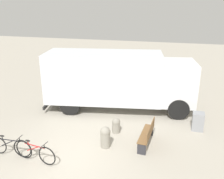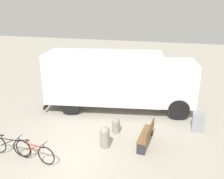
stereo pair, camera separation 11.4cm
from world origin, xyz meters
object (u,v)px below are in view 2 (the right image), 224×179
delivery_truck (118,78)px  bollard_near_bench (105,136)px  utility_box (198,122)px  bicycle_near (10,146)px  park_bench (147,134)px  bicycle_middle (35,152)px  bollard_far_bench (116,125)px

delivery_truck → bollard_near_bench: (0.45, -3.88, -1.28)m
delivery_truck → utility_box: delivery_truck is taller
bicycle_near → bollard_near_bench: (3.39, 1.52, 0.09)m
delivery_truck → park_bench: bearing=-66.5°
delivery_truck → bicycle_middle: delivery_truck is taller
bicycle_middle → bollard_near_bench: 2.77m
park_bench → bollard_near_bench: (-1.65, -0.62, -0.02)m
park_bench → bicycle_near: park_bench is taller
delivery_truck → bicycle_near: delivery_truck is taller
bicycle_middle → bollard_near_bench: bearing=44.5°
delivery_truck → bollard_far_bench: 3.01m
bicycle_middle → utility_box: (5.97, 4.10, 0.04)m
bollard_far_bench → bicycle_near: bearing=-141.5°
bicycle_near → utility_box: (7.11, 3.99, 0.04)m
bicycle_near → bollard_far_bench: bearing=36.8°
delivery_truck → park_bench: (2.10, -3.26, -1.26)m
park_bench → bollard_far_bench: park_bench is taller
park_bench → bollard_near_bench: bearing=114.6°
bicycle_near → bollard_near_bench: bollard_near_bench is taller
delivery_truck → bicycle_near: bearing=-127.8°
park_bench → bollard_far_bench: (-1.51, 0.66, -0.13)m
delivery_truck → bicycle_middle: 5.94m
bollard_near_bench → bicycle_near: bearing=-155.8°
bicycle_middle → utility_box: bearing=43.0°
bollard_far_bench → utility_box: (3.60, 1.20, 0.05)m
bollard_near_bench → delivery_truck: bearing=96.6°
bollard_near_bench → bicycle_middle: bearing=-144.0°
bicycle_near → bicycle_middle: size_ratio=1.01×
bicycle_middle → bollard_far_bench: bearing=59.3°
bicycle_near → utility_box: 8.16m
bollard_far_bench → delivery_truck: bearing=102.6°
bollard_near_bench → utility_box: size_ratio=1.05×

